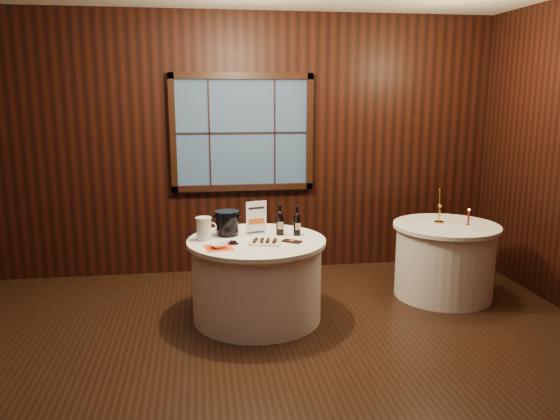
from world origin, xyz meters
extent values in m
plane|color=black|center=(0.00, 0.00, 0.00)|extent=(6.00, 6.00, 0.00)
cube|color=black|center=(0.00, 2.50, 1.50)|extent=(6.00, 0.02, 3.00)
cube|color=#334A6B|center=(0.00, 2.47, 1.65)|extent=(1.50, 0.01, 1.20)
cylinder|color=white|center=(0.00, 1.00, 0.36)|extent=(1.20, 1.20, 0.73)
cylinder|color=white|center=(0.00, 1.00, 0.75)|extent=(1.28, 1.28, 0.04)
cylinder|color=white|center=(2.00, 1.30, 0.36)|extent=(1.00, 1.00, 0.73)
cylinder|color=white|center=(2.00, 1.30, 0.75)|extent=(1.08, 1.08, 0.04)
cube|color=#AEAEB5|center=(0.02, 1.21, 0.78)|extent=(0.19, 0.14, 0.02)
cube|color=#AEAEB5|center=(0.02, 1.21, 0.94)|extent=(0.03, 0.02, 0.31)
cube|color=silver|center=(0.02, 1.19, 0.94)|extent=(0.20, 0.06, 0.29)
cylinder|color=black|center=(0.24, 1.13, 0.87)|extent=(0.07, 0.07, 0.20)
sphere|color=black|center=(0.24, 1.13, 0.97)|extent=(0.07, 0.07, 0.07)
cylinder|color=black|center=(0.24, 1.13, 1.02)|extent=(0.03, 0.03, 0.09)
cylinder|color=black|center=(0.24, 1.13, 1.07)|extent=(0.03, 0.03, 0.02)
cube|color=beige|center=(0.24, 1.09, 0.87)|extent=(0.05, 0.00, 0.07)
cylinder|color=black|center=(0.40, 1.09, 0.86)|extent=(0.07, 0.07, 0.19)
sphere|color=black|center=(0.40, 1.09, 0.96)|extent=(0.07, 0.07, 0.07)
cylinder|color=black|center=(0.40, 1.09, 1.01)|extent=(0.03, 0.03, 0.08)
cylinder|color=black|center=(0.40, 1.09, 1.05)|extent=(0.03, 0.03, 0.02)
cube|color=beige|center=(0.40, 1.06, 0.86)|extent=(0.05, 0.01, 0.06)
cylinder|color=black|center=(-0.26, 1.19, 0.78)|extent=(0.17, 0.17, 0.03)
cylinder|color=black|center=(-0.26, 1.19, 0.89)|extent=(0.22, 0.22, 0.19)
cylinder|color=black|center=(-0.26, 1.19, 1.00)|extent=(0.23, 0.23, 0.02)
cube|color=white|center=(0.06, 0.84, 0.78)|extent=(0.33, 0.26, 0.02)
cube|color=black|center=(0.31, 0.86, 0.78)|extent=(0.19, 0.17, 0.01)
cylinder|color=#382514|center=(-0.29, 0.86, 0.79)|extent=(0.06, 0.03, 0.03)
cylinder|color=white|center=(-0.48, 1.06, 0.87)|extent=(0.14, 0.14, 0.20)
cylinder|color=white|center=(-0.48, 1.06, 0.98)|extent=(0.15, 0.15, 0.01)
torus|color=white|center=(-0.41, 1.06, 0.88)|extent=(0.10, 0.03, 0.10)
cube|color=#FF4715|center=(-0.36, 0.76, 0.77)|extent=(0.27, 0.27, 0.00)
imported|color=white|center=(-0.36, 0.76, 0.79)|extent=(0.19, 0.19, 0.04)
cylinder|color=gold|center=(1.94, 1.36, 0.78)|extent=(0.10, 0.10, 0.02)
cylinder|color=gold|center=(1.94, 1.36, 0.95)|extent=(0.02, 0.02, 0.32)
cylinder|color=gold|center=(1.94, 1.36, 1.13)|extent=(0.05, 0.05, 0.03)
cylinder|color=gold|center=(2.20, 1.23, 0.78)|extent=(0.05, 0.05, 0.01)
cylinder|color=#98140B|center=(2.20, 1.23, 0.85)|extent=(0.02, 0.02, 0.14)
sphere|color=#FFB23F|center=(2.20, 1.23, 0.93)|extent=(0.02, 0.02, 0.02)
camera|label=1|loc=(-0.51, -3.85, 2.07)|focal=35.00mm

